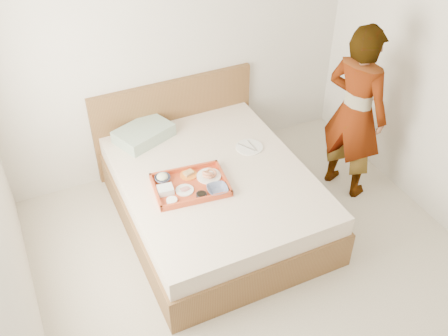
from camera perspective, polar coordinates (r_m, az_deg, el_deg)
ground at (r=4.26m, az=5.85°, el=-13.67°), size 3.50×4.00×0.01m
wall_back at (r=4.87m, az=-5.17°, el=13.58°), size 3.50×0.01×2.60m
wall_left at (r=3.00m, az=-23.15°, el=-8.80°), size 0.01×4.00×2.60m
bed at (r=4.63m, az=-1.09°, el=-3.17°), size 1.65×2.00×0.53m
headboard at (r=5.22m, az=-5.50°, el=5.04°), size 1.65×0.06×0.95m
pillow at (r=4.89m, az=-8.89°, el=3.81°), size 0.60×0.51×0.12m
tray at (r=4.31m, az=-3.75°, el=-1.88°), size 0.66×0.51×0.06m
prawn_plate at (r=4.40m, az=-1.68°, el=-0.90°), size 0.23×0.23×0.01m
navy_bowl_big at (r=4.24m, az=-0.73°, el=-2.40°), size 0.19×0.19×0.04m
sauce_dish at (r=4.20m, az=-2.52°, el=-3.04°), size 0.10×0.10×0.03m
meat_plate at (r=4.27m, az=-4.38°, el=-2.47°), size 0.17×0.17×0.01m
bread_plate at (r=4.42m, az=-3.94°, el=-0.76°), size 0.17×0.17×0.01m
salad_bowl at (r=4.38m, az=-6.83°, el=-1.19°), size 0.15×0.15×0.04m
plastic_tub at (r=4.26m, az=-6.52°, el=-2.43°), size 0.14×0.12×0.06m
cheese_round at (r=4.17m, az=-5.79°, el=-3.64°), size 0.10×0.10×0.03m
dinner_plate at (r=4.76m, az=2.82°, el=2.33°), size 0.30×0.30×0.01m
person at (r=4.80m, az=14.33°, el=5.92°), size 0.59×0.72×1.69m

